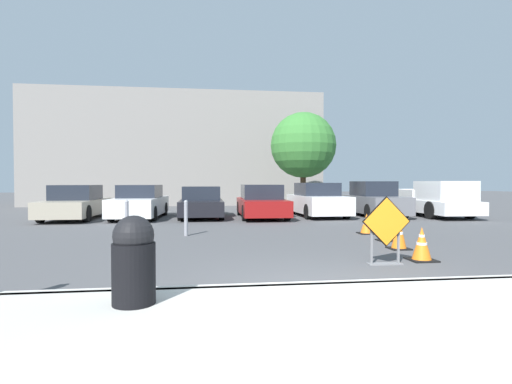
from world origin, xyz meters
The scene contains 20 objects.
ground_plane centered at (0.00, 10.00, 0.00)m, with size 96.00×96.00×0.00m, color #4C4C4F.
sidewalk_strip centered at (0.00, -1.57, 0.07)m, with size 28.08×3.13×0.14m.
curb_lip centered at (0.00, 0.00, 0.07)m, with size 28.08×0.20×0.14m.
road_closed_sign centered at (1.66, 1.67, 0.70)m, with size 0.95×0.20×1.30m.
traffic_cone_nearest centered at (2.55, 1.96, 0.33)m, with size 0.51×0.51×0.67m.
traffic_cone_second centered at (2.76, 3.31, 0.36)m, with size 0.46×0.46×0.75m.
traffic_cone_third centered at (3.02, 4.59, 0.36)m, with size 0.40×0.40×0.73m.
traffic_cone_fourth centered at (3.12, 6.05, 0.30)m, with size 0.49×0.49×0.62m.
parked_car_nearest centered at (-7.16, 12.21, 0.67)m, with size 1.91×4.68×1.44m.
parked_car_second centered at (-4.52, 12.24, 0.67)m, with size 2.06×4.57×1.44m.
parked_car_third centered at (-1.90, 12.40, 0.64)m, with size 1.89×4.56×1.37m.
parked_car_fourth centered at (0.73, 11.85, 0.67)m, with size 1.98×4.49×1.45m.
parked_car_fifth centered at (3.36, 12.23, 0.71)m, with size 2.00×4.40×1.53m.
parked_car_sixth centered at (5.99, 12.10, 0.72)m, with size 1.83×4.48×1.60m.
pickup_truck centered at (8.62, 11.51, 0.72)m, with size 2.04×5.55×1.61m.
trash_bin centered at (-2.57, -0.68, 0.66)m, with size 0.50×0.50×1.04m.
bollard_nearest centered at (-2.29, 6.28, 0.55)m, with size 0.12×0.12×1.04m.
bollard_second centered at (-3.96, 6.28, 0.56)m, with size 0.12×0.12×1.06m.
building_facade_backdrop centered at (-3.58, 23.34, 3.81)m, with size 19.68×5.00×7.63m.
street_tree_behind_lot centered at (3.77, 16.54, 3.64)m, with size 3.68×3.68×5.49m.
Camera 1 is at (-1.74, -5.46, 1.57)m, focal length 28.00 mm.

